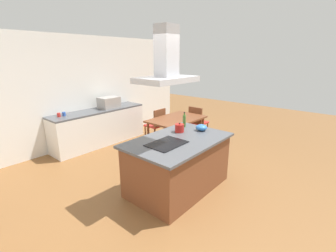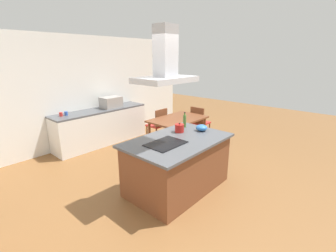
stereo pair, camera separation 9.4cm
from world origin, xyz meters
name	(u,v)px [view 2 (the right image)]	position (x,y,z in m)	size (l,w,h in m)	color
ground	(124,162)	(0.00, 1.50, 0.00)	(16.00, 16.00, 0.00)	brown
wall_back	(77,92)	(0.00, 3.25, 1.35)	(7.20, 0.10, 2.70)	white
kitchen_island	(177,164)	(0.00, 0.00, 0.45)	(1.78, 1.13, 0.90)	brown
cooktop	(166,144)	(-0.29, 0.00, 0.91)	(0.60, 0.44, 0.01)	black
tea_kettle	(179,128)	(0.31, 0.22, 0.97)	(0.21, 0.16, 0.17)	#B21E19
olive_oil_bottle	(185,121)	(0.61, 0.33, 1.02)	(0.06, 0.06, 0.29)	#47722D
mixing_bowl	(202,128)	(0.64, -0.04, 0.96)	(0.21, 0.21, 0.11)	#2D6BB7
back_counter	(102,126)	(0.39, 2.88, 0.45)	(2.47, 0.62, 0.90)	silver
countertop_microwave	(111,102)	(0.73, 2.88, 1.04)	(0.50, 0.38, 0.28)	#9E9993
coffee_mug_red	(61,114)	(-0.59, 2.94, 0.95)	(0.08, 0.08, 0.09)	red
coffee_mug_blue	(66,113)	(-0.47, 2.94, 0.95)	(0.08, 0.08, 0.09)	#2D56B2
dining_table	(178,122)	(1.47, 1.20, 0.67)	(1.40, 0.90, 0.75)	brown
chair_at_right_end	(199,120)	(2.39, 1.20, 0.51)	(0.42, 0.42, 0.89)	red
chair_facing_back_wall	(159,123)	(1.47, 1.87, 0.51)	(0.42, 0.42, 0.89)	red
range_hood	(166,64)	(-0.29, 0.00, 2.10)	(0.90, 0.55, 0.78)	#ADADB2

